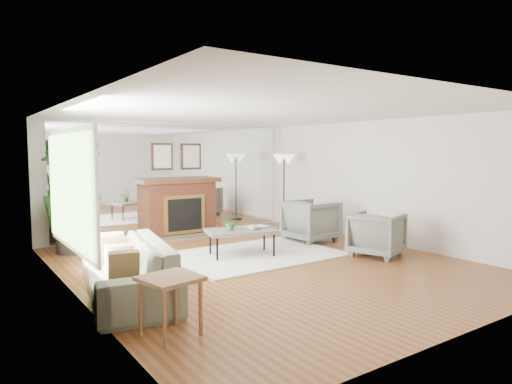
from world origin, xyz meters
TOP-DOWN VIEW (x-y plane):
  - ground at (0.00, 0.00)m, footprint 7.00×7.00m
  - wall_left at (-2.99, 0.00)m, footprint 0.02×7.00m
  - wall_right at (2.99, 0.00)m, footprint 0.02×7.00m
  - wall_back at (0.00, 3.49)m, footprint 6.00×0.02m
  - mirror_panel at (0.00, 3.47)m, footprint 5.40×0.04m
  - window_panel at (-2.96, 0.40)m, footprint 0.04×2.40m
  - fireplace at (0.00, 3.26)m, footprint 1.85×0.83m
  - area_rug at (0.21, 0.63)m, footprint 2.95×2.13m
  - coffee_table at (-0.04, 0.68)m, footprint 1.38×1.03m
  - sofa at (-2.45, -0.31)m, footprint 1.38×2.57m
  - armchair_back at (1.91, 1.05)m, footprint 0.97×0.95m
  - armchair_front at (1.99, -0.62)m, footprint 1.09×1.07m
  - side_table at (-2.52, -1.84)m, footprint 0.63×0.63m
  - potted_ficus at (-2.41, 2.74)m, footprint 1.32×1.32m
  - floor_lamp at (2.24, 2.39)m, footprint 0.58×0.32m
  - tabletop_plant at (-0.26, 0.72)m, footprint 0.28×0.25m
  - fruit_bowl at (0.13, 0.57)m, footprint 0.29×0.29m
  - book at (0.31, 0.71)m, footprint 0.24×0.30m

SIDE VIEW (x-z plane):
  - ground at x=0.00m, z-range 0.00..0.00m
  - area_rug at x=0.21m, z-range 0.00..0.03m
  - sofa at x=-2.45m, z-range 0.00..0.71m
  - armchair_front at x=1.99m, z-range 0.00..0.78m
  - armchair_back at x=1.91m, z-range 0.00..0.86m
  - coffee_table at x=-0.04m, z-range 0.20..0.70m
  - book at x=0.31m, z-range 0.49..0.51m
  - side_table at x=-2.52m, z-range 0.21..0.82m
  - fruit_bowl at x=0.13m, z-range 0.49..0.55m
  - tabletop_plant at x=-0.26m, z-range 0.49..0.79m
  - fireplace at x=0.00m, z-range -0.37..1.68m
  - potted_ficus at x=-2.41m, z-range 0.07..2.21m
  - wall_left at x=-2.99m, z-range 0.00..2.50m
  - wall_right at x=2.99m, z-range 0.00..2.50m
  - wall_back at x=0.00m, z-range 0.00..2.50m
  - mirror_panel at x=0.00m, z-range 0.05..2.45m
  - window_panel at x=-2.96m, z-range 0.60..2.10m
  - floor_lamp at x=2.24m, z-range 0.64..2.43m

